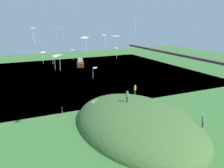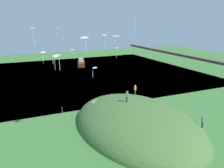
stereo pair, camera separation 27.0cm
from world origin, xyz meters
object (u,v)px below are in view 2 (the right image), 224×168
object	(u,v)px
person_near_shore	(135,89)
mooring_post	(62,110)
kite_0	(116,49)
kite_2	(33,29)
kite_9	(104,36)
person_watching_kites	(203,120)
kite_8	(134,20)
person_with_child	(127,95)
kite_3	(57,28)
kite_6	(54,56)
kite_7	(116,36)
kite_1	(94,68)
kite_11	(84,38)
kite_10	(43,53)
kite_12	(58,56)
kite_13	(73,50)
kite_5	(106,22)
kite_4	(55,57)
boat_on_lake	(81,63)

from	to	relation	value
person_near_shore	mooring_post	xyz separation A→B (m)	(-3.05, -12.53, -3.10)
kite_0	kite_2	world-z (taller)	kite_2
kite_9	mooring_post	xyz separation A→B (m)	(2.13, -8.87, -12.14)
person_watching_kites	kite_8	world-z (taller)	kite_8
person_with_child	kite_3	distance (m)	17.30
person_with_child	kite_2	bearing A→B (deg)	-51.51
kite_9	kite_6	bearing A→B (deg)	-83.81
kite_0	kite_2	distance (m)	16.86
person_with_child	kite_7	bearing A→B (deg)	-130.09
person_near_shore	kite_9	size ratio (longest dim) A/B	0.89
kite_1	kite_6	size ratio (longest dim) A/B	0.97
person_with_child	kite_6	size ratio (longest dim) A/B	1.14
person_near_shore	kite_9	bearing A→B (deg)	-12.58
kite_3	kite_11	size ratio (longest dim) A/B	0.62
kite_10	kite_6	bearing A→B (deg)	147.86
kite_7	kite_9	xyz separation A→B (m)	(-4.56, -0.13, -0.18)
kite_9	kite_12	distance (m)	16.77
kite_13	kite_5	bearing A→B (deg)	81.43
person_near_shore	kite_12	world-z (taller)	kite_12
kite_9	kite_11	bearing A→B (deg)	-35.57
kite_6	kite_7	distance (m)	10.69
kite_11	kite_13	distance (m)	14.21
kite_3	kite_9	bearing A→B (deg)	76.32
kite_7	kite_13	bearing A→B (deg)	-148.50
person_with_child	kite_6	bearing A→B (deg)	-78.49
kite_1	kite_13	world-z (taller)	kite_13
kite_2	kite_1	bearing A→B (deg)	65.11
kite_8	kite_4	bearing A→B (deg)	-129.44
person_watching_kites	person_near_shore	size ratio (longest dim) A/B	1.01
person_watching_kites	person_near_shore	xyz separation A→B (m)	(-13.46, -2.75, 1.16)
kite_0	mooring_post	distance (m)	14.82
kite_0	kite_8	bearing A→B (deg)	-14.34
kite_0	kite_2	bearing A→B (deg)	-69.88
person_with_child	person_watching_kites	distance (m)	11.09
kite_7	kite_9	distance (m)	4.56
kite_5	kite_10	xyz separation A→B (m)	(7.49, -13.22, -4.23)
kite_2	kite_9	world-z (taller)	kite_2
kite_5	kite_7	xyz separation A→B (m)	(7.34, -1.31, -2.19)
person_watching_kites	kite_12	bearing A→B (deg)	31.44
boat_on_lake	kite_3	size ratio (longest dim) A/B	6.01
kite_5	kite_2	bearing A→B (deg)	-59.16
person_watching_kites	kite_4	world-z (taller)	kite_4
person_watching_kites	kite_13	size ratio (longest dim) A/B	0.92
kite_5	kite_13	xyz separation A→B (m)	(-0.96, -6.40, -5.22)
kite_6	kite_13	world-z (taller)	kite_6
person_with_child	kite_2	xyz separation A→B (m)	(-4.64, -12.22, 9.62)
kite_3	kite_7	size ratio (longest dim) A/B	1.00
kite_3	kite_6	xyz separation A→B (m)	(3.01, -1.35, -4.31)
kite_13	kite_0	bearing A→B (deg)	61.00
kite_5	kite_6	world-z (taller)	kite_5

